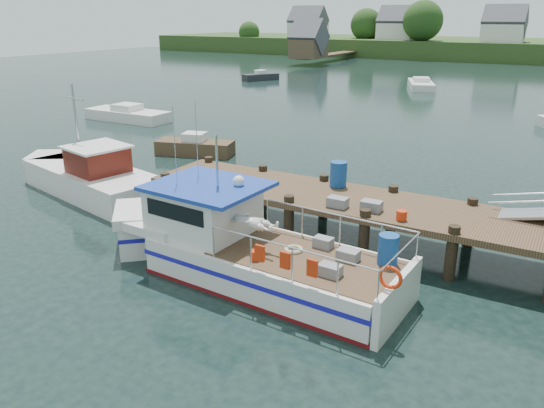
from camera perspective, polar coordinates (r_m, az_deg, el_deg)
The scene contains 8 objects.
ground_plane at distance 17.89m, azimuth 5.18°, elevation -3.05°, with size 160.00×160.00×0.00m, color black.
far_shore at distance 97.77m, azimuth 26.84°, elevation 14.88°, with size 140.00×42.55×9.22m.
lobster_boat at distance 14.76m, azimuth -3.65°, elevation -4.56°, with size 9.70×3.29×4.64m.
work_boat at distance 22.91m, azimuth -19.16°, elevation 2.88°, with size 8.35×4.01×4.37m.
moored_rowboat at distance 27.98m, azimuth -8.29°, elevation 6.14°, with size 4.20×2.41×1.16m.
moored_a at distance 38.28m, azimuth -15.27°, elevation 9.28°, with size 6.16×2.15×1.13m.
moored_d at distance 55.70m, azimuth 15.72°, elevation 12.29°, with size 4.17×6.62×1.07m.
moored_e at distance 60.52m, azimuth -1.24°, elevation 13.55°, with size 3.19×4.18×1.11m.
Camera 1 is at (6.78, -15.05, 6.90)m, focal length 35.00 mm.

